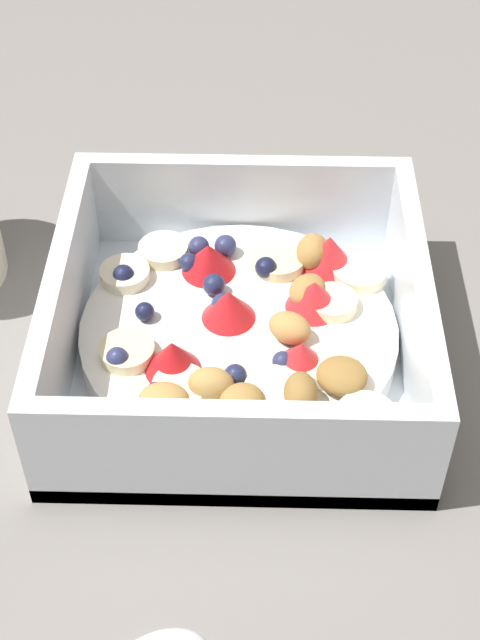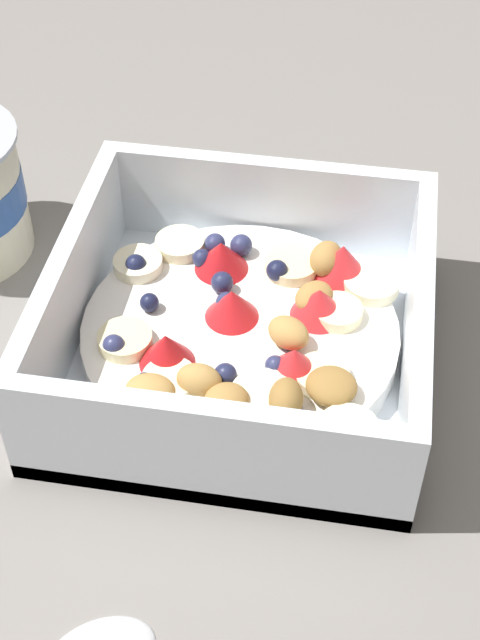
{
  "view_description": "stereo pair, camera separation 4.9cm",
  "coord_description": "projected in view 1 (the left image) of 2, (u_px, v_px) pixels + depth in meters",
  "views": [
    {
      "loc": [
        -0.36,
        0.0,
        0.38
      ],
      "look_at": [
        -0.02,
        0.01,
        0.03
      ],
      "focal_mm": 51.91,
      "sensor_mm": 36.0,
      "label": 1
    },
    {
      "loc": [
        -0.36,
        -0.05,
        0.38
      ],
      "look_at": [
        -0.02,
        0.01,
        0.03
      ],
      "focal_mm": 51.91,
      "sensor_mm": 36.0,
      "label": 2
    }
  ],
  "objects": [
    {
      "name": "ground_plane",
      "position": [
        257.0,
        339.0,
        0.52
      ],
      "size": [
        2.4,
        2.4,
        0.0
      ],
      "primitive_type": "plane",
      "color": "gray"
    },
    {
      "name": "fruit_bowl",
      "position": [
        243.0,
        330.0,
        0.5
      ],
      "size": [
        0.19,
        0.19,
        0.07
      ],
      "color": "white",
      "rests_on": "ground"
    }
  ]
}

